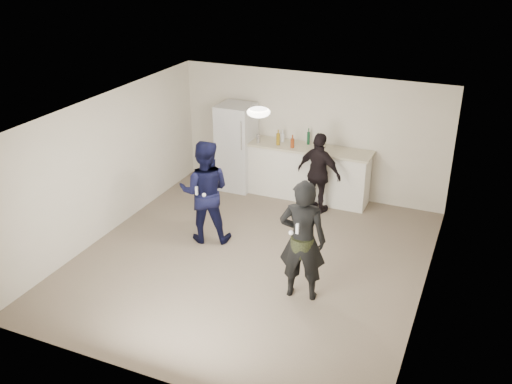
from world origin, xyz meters
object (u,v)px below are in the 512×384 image
at_px(man, 205,192).
at_px(counter, 304,173).
at_px(woman, 302,240).
at_px(spectator, 319,173).
at_px(shaker, 258,138).
at_px(fridge, 237,147).

bearing_deg(man, counter, -132.92).
bearing_deg(woman, spectator, -85.93).
distance_m(shaker, spectator, 1.51).
distance_m(fridge, shaker, 0.59).
xyz_separation_m(fridge, shaker, (0.52, -0.06, 0.28)).
distance_m(shaker, woman, 3.78).
height_order(fridge, shaker, fridge).
height_order(shaker, spectator, spectator).
bearing_deg(woman, counter, -80.24).
distance_m(woman, spectator, 2.87).
bearing_deg(counter, fridge, -177.25).
bearing_deg(woman, fridge, -60.30).
height_order(woman, spectator, woman).
bearing_deg(shaker, counter, 7.80).
relative_size(shaker, woman, 0.09).
height_order(shaker, woman, woman).
distance_m(counter, shaker, 1.15).
height_order(counter, fridge, fridge).
height_order(counter, spectator, spectator).
xyz_separation_m(man, spectator, (1.47, 1.82, -0.12)).
bearing_deg(man, spectator, -148.62).
xyz_separation_m(fridge, man, (0.46, -2.26, 0.01)).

